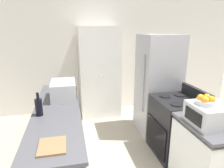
{
  "coord_description": "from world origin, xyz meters",
  "views": [
    {
      "loc": [
        -0.68,
        -1.28,
        1.95
      ],
      "look_at": [
        0.0,
        1.83,
        1.05
      ],
      "focal_mm": 32.0,
      "sensor_mm": 36.0,
      "label": 1
    }
  ],
  "objects_px": {
    "toaster_oven": "(206,115)",
    "microwave": "(64,90)",
    "refrigerator": "(158,85)",
    "wine_bottle": "(39,107)",
    "stove": "(176,127)",
    "fruit_bowl": "(206,101)",
    "pantry_cabinet": "(99,73)"
  },
  "relations": [
    {
      "from": "fruit_bowl",
      "to": "wine_bottle",
      "type": "bearing_deg",
      "value": 160.67
    },
    {
      "from": "stove",
      "to": "microwave",
      "type": "xyz_separation_m",
      "value": [
        -1.67,
        0.44,
        0.58
      ]
    },
    {
      "from": "refrigerator",
      "to": "stove",
      "type": "bearing_deg",
      "value": -91.32
    },
    {
      "from": "wine_bottle",
      "to": "toaster_oven",
      "type": "distance_m",
      "value": 1.94
    },
    {
      "from": "refrigerator",
      "to": "toaster_oven",
      "type": "relative_size",
      "value": 4.46
    },
    {
      "from": "toaster_oven",
      "to": "fruit_bowl",
      "type": "bearing_deg",
      "value": 118.66
    },
    {
      "from": "stove",
      "to": "refrigerator",
      "type": "bearing_deg",
      "value": 88.68
    },
    {
      "from": "stove",
      "to": "toaster_oven",
      "type": "bearing_deg",
      "value": -99.71
    },
    {
      "from": "microwave",
      "to": "refrigerator",
      "type": "bearing_deg",
      "value": 10.51
    },
    {
      "from": "microwave",
      "to": "toaster_oven",
      "type": "bearing_deg",
      "value": -38.63
    },
    {
      "from": "refrigerator",
      "to": "microwave",
      "type": "height_order",
      "value": "refrigerator"
    },
    {
      "from": "microwave",
      "to": "toaster_oven",
      "type": "relative_size",
      "value": 1.3
    },
    {
      "from": "fruit_bowl",
      "to": "stove",
      "type": "bearing_deg",
      "value": 79.27
    },
    {
      "from": "pantry_cabinet",
      "to": "wine_bottle",
      "type": "bearing_deg",
      "value": -118.99
    },
    {
      "from": "toaster_oven",
      "to": "fruit_bowl",
      "type": "relative_size",
      "value": 2.0
    },
    {
      "from": "refrigerator",
      "to": "toaster_oven",
      "type": "xyz_separation_m",
      "value": [
        -0.15,
        -1.54,
        0.11
      ]
    },
    {
      "from": "toaster_oven",
      "to": "microwave",
      "type": "bearing_deg",
      "value": 141.37
    },
    {
      "from": "stove",
      "to": "wine_bottle",
      "type": "xyz_separation_m",
      "value": [
        -1.96,
        -0.13,
        0.56
      ]
    },
    {
      "from": "stove",
      "to": "wine_bottle",
      "type": "distance_m",
      "value": 2.05
    },
    {
      "from": "toaster_oven",
      "to": "fruit_bowl",
      "type": "height_order",
      "value": "fruit_bowl"
    },
    {
      "from": "toaster_oven",
      "to": "fruit_bowl",
      "type": "distance_m",
      "value": 0.16
    },
    {
      "from": "pantry_cabinet",
      "to": "wine_bottle",
      "type": "height_order",
      "value": "pantry_cabinet"
    },
    {
      "from": "toaster_oven",
      "to": "pantry_cabinet",
      "type": "bearing_deg",
      "value": 107.07
    },
    {
      "from": "pantry_cabinet",
      "to": "stove",
      "type": "bearing_deg",
      "value": -62.51
    },
    {
      "from": "refrigerator",
      "to": "fruit_bowl",
      "type": "bearing_deg",
      "value": -96.09
    },
    {
      "from": "refrigerator",
      "to": "wine_bottle",
      "type": "distance_m",
      "value": 2.17
    },
    {
      "from": "stove",
      "to": "toaster_oven",
      "type": "relative_size",
      "value": 2.59
    },
    {
      "from": "stove",
      "to": "wine_bottle",
      "type": "bearing_deg",
      "value": -176.26
    },
    {
      "from": "refrigerator",
      "to": "toaster_oven",
      "type": "distance_m",
      "value": 1.56
    },
    {
      "from": "stove",
      "to": "refrigerator",
      "type": "distance_m",
      "value": 0.89
    },
    {
      "from": "wine_bottle",
      "to": "fruit_bowl",
      "type": "bearing_deg",
      "value": -19.33
    },
    {
      "from": "stove",
      "to": "refrigerator",
      "type": "xyz_separation_m",
      "value": [
        0.02,
        0.76,
        0.46
      ]
    }
  ]
}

